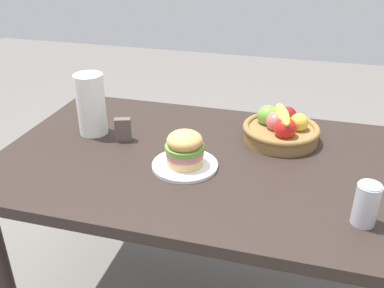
{
  "coord_description": "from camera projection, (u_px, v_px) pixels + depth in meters",
  "views": [
    {
      "loc": [
        0.34,
        -1.28,
        1.49
      ],
      "look_at": [
        -0.01,
        -0.02,
        0.81
      ],
      "focal_mm": 39.63,
      "sensor_mm": 36.0,
      "label": 1
    }
  ],
  "objects": [
    {
      "name": "plate",
      "position": [
        185.0,
        165.0,
        1.45
      ],
      "size": [
        0.23,
        0.23,
        0.01
      ],
      "primitive_type": "cylinder",
      "color": "white",
      "rests_on": "dining_table"
    },
    {
      "name": "paper_towel_roll",
      "position": [
        91.0,
        104.0,
        1.63
      ],
      "size": [
        0.11,
        0.11,
        0.24
      ],
      "primitive_type": "cylinder",
      "color": "white",
      "rests_on": "dining_table"
    },
    {
      "name": "soda_can",
      "position": [
        366.0,
        204.0,
        1.15
      ],
      "size": [
        0.07,
        0.07,
        0.13
      ],
      "color": "silver",
      "rests_on": "dining_table"
    },
    {
      "name": "fruit_basket",
      "position": [
        281.0,
        128.0,
        1.61
      ],
      "size": [
        0.29,
        0.29,
        0.14
      ],
      "color": "olive",
      "rests_on": "dining_table"
    },
    {
      "name": "dining_table",
      "position": [
        195.0,
        180.0,
        1.56
      ],
      "size": [
        1.4,
        0.9,
        0.75
      ],
      "color": "#2D231E",
      "rests_on": "ground_plane"
    },
    {
      "name": "sandwich",
      "position": [
        185.0,
        148.0,
        1.41
      ],
      "size": [
        0.13,
        0.13,
        0.12
      ],
      "color": "#E5BC75",
      "rests_on": "plate"
    },
    {
      "name": "napkin_holder",
      "position": [
        123.0,
        130.0,
        1.6
      ],
      "size": [
        0.07,
        0.05,
        0.09
      ],
      "primitive_type": "cube",
      "rotation": [
        0.0,
        0.0,
        0.34
      ],
      "color": "#594C47",
      "rests_on": "dining_table"
    }
  ]
}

